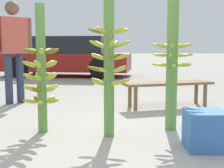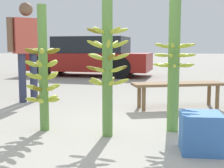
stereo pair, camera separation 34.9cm
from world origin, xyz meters
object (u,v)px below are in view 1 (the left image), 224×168
object	(u,v)px
banana_stalk_left	(41,72)
vendor_person	(13,43)
parked_car	(68,57)
market_bench	(168,86)
produce_crate	(205,130)
banana_stalk_center	(109,56)
banana_stalk_right	(172,64)

from	to	relation	value
banana_stalk_left	vendor_person	bearing A→B (deg)	116.63
vendor_person	parked_car	distance (m)	5.00
market_bench	produce_crate	bearing A→B (deg)	-105.48
banana_stalk_center	vendor_person	distance (m)	2.55
banana_stalk_center	banana_stalk_right	distance (m)	0.78
parked_car	produce_crate	size ratio (longest dim) A/B	11.86
produce_crate	vendor_person	bearing A→B (deg)	137.57
market_bench	vendor_person	bearing A→B (deg)	158.62
banana_stalk_left	banana_stalk_center	world-z (taller)	banana_stalk_center
vendor_person	banana_stalk_left	bearing A→B (deg)	-105.40
banana_stalk_left	vendor_person	distance (m)	2.02
vendor_person	parked_car	size ratio (longest dim) A/B	0.39
vendor_person	produce_crate	size ratio (longest dim) A/B	4.68
banana_stalk_center	parked_car	bearing A→B (deg)	102.42
vendor_person	market_bench	world-z (taller)	vendor_person
banana_stalk_left	market_bench	xyz separation A→B (m)	(1.66, 1.53, -0.34)
banana_stalk_center	parked_car	size ratio (longest dim) A/B	0.40
vendor_person	produce_crate	world-z (taller)	vendor_person
banana_stalk_right	produce_crate	size ratio (longest dim) A/B	4.12
banana_stalk_right	vendor_person	world-z (taller)	vendor_person
banana_stalk_right	market_bench	world-z (taller)	banana_stalk_right
banana_stalk_left	banana_stalk_right	bearing A→B (deg)	5.18
banana_stalk_left	vendor_person	size ratio (longest dim) A/B	0.84
market_bench	banana_stalk_left	bearing A→B (deg)	-153.16
banana_stalk_center	produce_crate	distance (m)	1.22
market_bench	produce_crate	world-z (taller)	market_bench
banana_stalk_left	banana_stalk_right	world-z (taller)	banana_stalk_right
market_bench	banana_stalk_right	bearing A→B (deg)	-113.56
parked_car	produce_crate	xyz separation A→B (m)	(2.44, -7.33, -0.44)
banana_stalk_left	market_bench	bearing A→B (deg)	42.67
market_bench	produce_crate	distance (m)	2.11
banana_stalk_center	produce_crate	size ratio (longest dim) A/B	4.75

